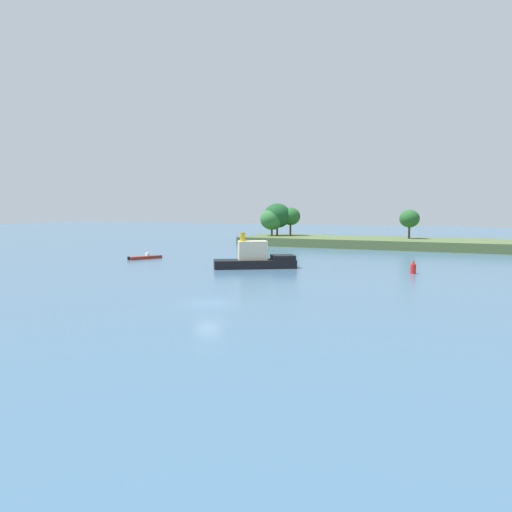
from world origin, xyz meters
name	(u,v)px	position (x,y,z in m)	size (l,w,h in m)	color
ground_plane	(208,303)	(0.00, 0.00, 0.00)	(400.00, 400.00, 0.00)	#3D607F
treeline_island	(420,238)	(9.70, 71.04, 2.01)	(82.38, 17.92, 9.68)	#4C6038
fishing_skiff	(145,257)	(-28.48, 29.44, 0.25)	(3.63, 5.62, 0.96)	maroon
tugboat	(256,259)	(-6.80, 25.49, 1.26)	(11.37, 8.78, 4.96)	black
channel_buoy_red	(413,267)	(13.85, 28.06, 0.81)	(0.70, 0.70, 1.90)	red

